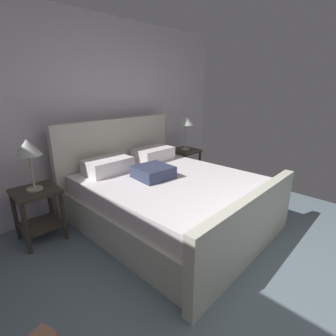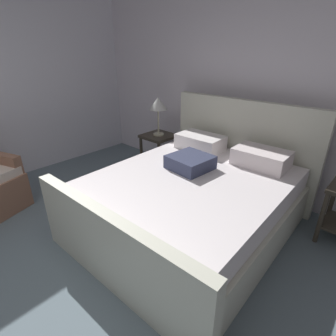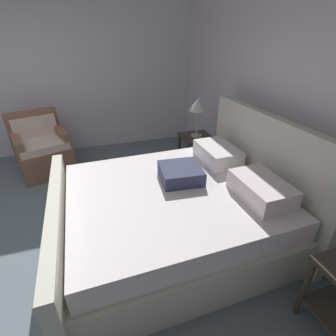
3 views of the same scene
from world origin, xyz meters
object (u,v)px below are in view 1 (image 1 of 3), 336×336
bed (167,197)px  table_lamp_left (28,149)px  nightstand_right (185,160)px  table_lamp_right (186,121)px  nightstand_left (38,206)px

bed → table_lamp_left: bed is taller
nightstand_right → table_lamp_right: bearing=63.4°
nightstand_left → nightstand_right: bearing=1.8°
bed → table_lamp_left: 1.60m
nightstand_right → table_lamp_left: 2.59m
bed → table_lamp_left: bearing=149.7°
bed → table_lamp_right: bearing=32.9°
nightstand_right → table_lamp_left: table_lamp_left is taller
nightstand_right → table_lamp_right: table_lamp_right is taller
nightstand_right → nightstand_left: size_ratio=1.00×
bed → nightstand_left: bed is taller
nightstand_right → bed: bearing=-147.1°
table_lamp_right → nightstand_left: (-2.51, -0.08, -0.69)m
bed → nightstand_right: 1.50m
bed → nightstand_left: (-1.25, 0.73, 0.05)m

